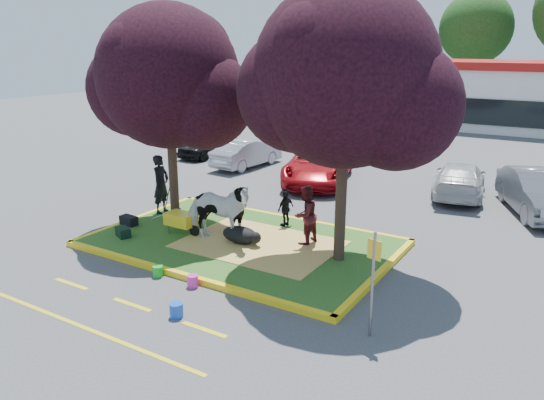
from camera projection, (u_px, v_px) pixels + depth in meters
The scene contains 32 objects.
ground at pixel (242, 245), 14.98m from camera, with size 90.00×90.00×0.00m, color #424244.
median_island at pixel (242, 243), 14.96m from camera, with size 8.00×5.00×0.15m, color #24571B.
curb_near at pixel (181, 275), 12.85m from camera, with size 8.30×0.16×0.15m, color yellow.
curb_far at pixel (287, 218), 17.07m from camera, with size 8.30×0.16×0.15m, color yellow.
curb_left at pixel (137, 219), 17.01m from camera, with size 0.16×5.30×0.15m, color yellow.
curb_right at pixel (379, 274), 12.91m from camera, with size 0.16×5.30×0.15m, color yellow.
straw_bedding at pixel (260, 244), 14.64m from camera, with size 4.20×3.00×0.01m, color #E8C05F.
tree_purple_left at pixel (168, 84), 15.46m from camera, with size 5.06×4.20×6.51m.
tree_purple_right at pixel (346, 84), 12.38m from camera, with size 5.30×4.40×6.82m.
fire_lane_stripe_a at pixel (71, 284), 12.55m from camera, with size 1.10×0.12×0.01m, color yellow.
fire_lane_stripe_b at pixel (132, 305), 11.54m from camera, with size 1.10×0.12×0.01m, color yellow.
fire_lane_stripe_c at pixel (204, 329), 10.54m from camera, with size 1.10×0.12×0.01m, color yellow.
fire_lane_long at pixel (88, 329), 10.56m from camera, with size 6.00×0.10×0.01m, color yellow.
retail_building at pixel (498, 93), 36.23m from camera, with size 20.40×8.40×4.40m.
treeline at pixel (517, 15), 42.94m from camera, with size 46.58×7.80×14.63m.
cow at pixel (218, 212), 14.60m from camera, with size 0.93×2.05×1.73m, color white.
calf at pixel (240, 235), 14.68m from camera, with size 1.10×0.62×0.48m, color black.
handler at pixel (161, 184), 17.16m from camera, with size 0.70×0.46×1.91m, color black.
visitor_a at pixel (305, 215), 14.48m from camera, with size 0.80×0.63×1.65m, color #451319.
visitor_b at pixel (286, 208), 16.00m from camera, with size 0.64×0.27×1.10m, color black.
wheelbarrow at pixel (181, 219), 15.39m from camera, with size 1.62×0.57×0.61m.
gear_bag_dark at pixel (129, 220), 16.17m from camera, with size 0.55×0.30×0.28m, color black.
gear_bag_green at pixel (123, 232), 15.19m from camera, with size 0.49×0.31×0.26m, color black.
sign_post at pixel (373, 275), 9.95m from camera, with size 0.30×0.11×2.14m.
bucket_green at pixel (158, 271), 12.93m from camera, with size 0.25×0.25×0.27m, color green.
bucket_pink at pixel (193, 281), 12.38m from camera, with size 0.27×0.27×0.29m, color #E3329F.
bucket_blue at pixel (176, 310), 11.00m from camera, with size 0.28×0.28×0.30m, color blue.
car_black at pixel (208, 144), 26.74m from camera, with size 1.45×3.60×1.23m, color black.
car_silver at pixel (247, 153), 24.45m from camera, with size 1.35×3.87×1.27m, color #A1A3A9.
car_red at pixel (319, 164), 21.70m from camera, with size 2.50×5.41×1.50m, color #AA0E15.
car_white at pixel (460, 179), 19.73m from camera, with size 1.75×4.32×1.25m, color silver.
car_grey at pixel (538, 193), 17.57m from camera, with size 1.56×4.47×1.47m, color slate.
Camera 1 is at (8.06, -11.49, 5.45)m, focal length 35.00 mm.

